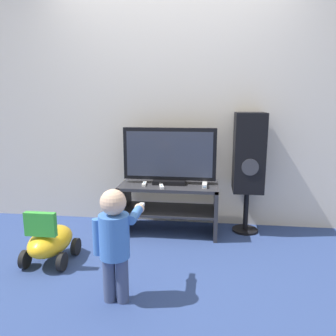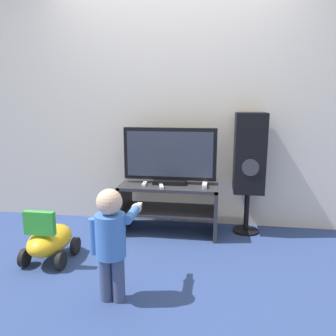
% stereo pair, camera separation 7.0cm
% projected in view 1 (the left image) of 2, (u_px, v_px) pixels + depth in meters
% --- Properties ---
extents(ground_plane, '(16.00, 16.00, 0.00)m').
position_uv_depth(ground_plane, '(166.00, 240.00, 3.11)').
color(ground_plane, navy).
extents(wall_back, '(10.00, 0.06, 2.60)m').
position_uv_depth(wall_back, '(173.00, 101.00, 3.39)').
color(wall_back, silver).
rests_on(wall_back, ground_plane).
extents(tv_stand, '(0.96, 0.47, 0.50)m').
position_uv_depth(tv_stand, '(169.00, 201.00, 3.28)').
color(tv_stand, '#2D2D33').
rests_on(tv_stand, ground_plane).
extents(television, '(0.91, 0.20, 0.55)m').
position_uv_depth(television, '(169.00, 156.00, 3.21)').
color(television, black).
rests_on(television, tv_stand).
extents(game_console, '(0.04, 0.18, 0.04)m').
position_uv_depth(game_console, '(205.00, 185.00, 3.14)').
color(game_console, white).
rests_on(game_console, tv_stand).
extents(remote_primary, '(0.04, 0.13, 0.03)m').
position_uv_depth(remote_primary, '(144.00, 184.00, 3.19)').
color(remote_primary, white).
rests_on(remote_primary, tv_stand).
extents(remote_secondary, '(0.07, 0.13, 0.03)m').
position_uv_depth(remote_secondary, '(162.00, 187.00, 3.10)').
color(remote_secondary, white).
rests_on(remote_secondary, tv_stand).
extents(child, '(0.29, 0.44, 0.76)m').
position_uv_depth(child, '(115.00, 236.00, 2.09)').
color(child, '#3F4C72').
rests_on(child, ground_plane).
extents(speaker_tower, '(0.29, 0.33, 1.20)m').
position_uv_depth(speaker_tower, '(249.00, 155.00, 3.19)').
color(speaker_tower, black).
rests_on(speaker_tower, ground_plane).
extents(ride_on_toy, '(0.35, 0.50, 0.47)m').
position_uv_depth(ride_on_toy, '(50.00, 241.00, 2.67)').
color(ride_on_toy, gold).
rests_on(ride_on_toy, ground_plane).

